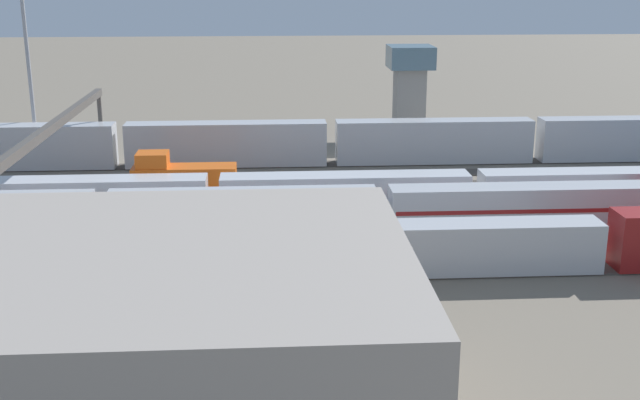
{
  "coord_description": "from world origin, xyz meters",
  "views": [
    {
      "loc": [
        -1.24,
        73.37,
        22.25
      ],
      "look_at": [
        -5.5,
        5.88,
        2.5
      ],
      "focal_mm": 44.89,
      "sensor_mm": 36.0,
      "label": 1
    }
  ],
  "objects_px": {
    "signal_gantry": "(55,132)",
    "control_tower": "(410,82)",
    "train_on_track_7": "(268,250)",
    "light_mast_0": "(25,29)",
    "train_on_track_4": "(451,192)",
    "train_on_track_0": "(227,144)",
    "train_on_track_3": "(182,182)",
    "train_on_track_5": "(218,212)"
  },
  "relations": [
    {
      "from": "signal_gantry",
      "to": "control_tower",
      "type": "xyz_separation_m",
      "value": [
        -38.87,
        -35.29,
        -0.66
      ]
    },
    {
      "from": "train_on_track_7",
      "to": "signal_gantry",
      "type": "bearing_deg",
      "value": -42.11
    },
    {
      "from": "train_on_track_7",
      "to": "light_mast_0",
      "type": "relative_size",
      "value": 3.78
    },
    {
      "from": "light_mast_0",
      "to": "signal_gantry",
      "type": "xyz_separation_m",
      "value": [
        -7.76,
        20.34,
        -7.81
      ]
    },
    {
      "from": "train_on_track_4",
      "to": "control_tower",
      "type": "xyz_separation_m",
      "value": [
        -2.45,
        -37.79,
        4.99
      ]
    },
    {
      "from": "light_mast_0",
      "to": "train_on_track_4",
      "type": "bearing_deg",
      "value": 152.66
    },
    {
      "from": "train_on_track_4",
      "to": "light_mast_0",
      "type": "height_order",
      "value": "light_mast_0"
    },
    {
      "from": "light_mast_0",
      "to": "train_on_track_0",
      "type": "bearing_deg",
      "value": 172.77
    },
    {
      "from": "train_on_track_3",
      "to": "control_tower",
      "type": "height_order",
      "value": "control_tower"
    },
    {
      "from": "train_on_track_3",
      "to": "control_tower",
      "type": "xyz_separation_m",
      "value": [
        -27.89,
        -32.79,
        4.91
      ]
    },
    {
      "from": "train_on_track_3",
      "to": "train_on_track_7",
      "type": "xyz_separation_m",
      "value": [
        -8.38,
        20.0,
        -0.07
      ]
    },
    {
      "from": "train_on_track_0",
      "to": "signal_gantry",
      "type": "xyz_separation_m",
      "value": [
        14.59,
        17.5,
        5.11
      ]
    },
    {
      "from": "train_on_track_7",
      "to": "train_on_track_4",
      "type": "relative_size",
      "value": 1.0
    },
    {
      "from": "train_on_track_3",
      "to": "signal_gantry",
      "type": "xyz_separation_m",
      "value": [
        10.98,
        2.5,
        5.58
      ]
    },
    {
      "from": "train_on_track_5",
      "to": "signal_gantry",
      "type": "distance_m",
      "value": 17.75
    },
    {
      "from": "train_on_track_5",
      "to": "train_on_track_3",
      "type": "xyz_separation_m",
      "value": [
        4.07,
        -10.0,
        0.09
      ]
    },
    {
      "from": "train_on_track_3",
      "to": "train_on_track_7",
      "type": "bearing_deg",
      "value": 112.73
    },
    {
      "from": "light_mast_0",
      "to": "train_on_track_5",
      "type": "bearing_deg",
      "value": 129.33
    },
    {
      "from": "train_on_track_5",
      "to": "control_tower",
      "type": "relative_size",
      "value": 9.57
    },
    {
      "from": "train_on_track_3",
      "to": "signal_gantry",
      "type": "distance_m",
      "value": 12.57
    },
    {
      "from": "train_on_track_5",
      "to": "train_on_track_4",
      "type": "height_order",
      "value": "same"
    },
    {
      "from": "train_on_track_0",
      "to": "train_on_track_4",
      "type": "distance_m",
      "value": 29.61
    },
    {
      "from": "train_on_track_3",
      "to": "light_mast_0",
      "type": "distance_m",
      "value": 29.13
    },
    {
      "from": "signal_gantry",
      "to": "train_on_track_3",
      "type": "bearing_deg",
      "value": -167.17
    },
    {
      "from": "train_on_track_0",
      "to": "train_on_track_7",
      "type": "distance_m",
      "value": 35.33
    },
    {
      "from": "train_on_track_3",
      "to": "control_tower",
      "type": "bearing_deg",
      "value": -130.38
    },
    {
      "from": "train_on_track_5",
      "to": "control_tower",
      "type": "bearing_deg",
      "value": -119.1
    },
    {
      "from": "train_on_track_0",
      "to": "control_tower",
      "type": "relative_size",
      "value": 9.98
    },
    {
      "from": "train_on_track_5",
      "to": "light_mast_0",
      "type": "xyz_separation_m",
      "value": [
        22.81,
        -27.84,
        13.48
      ]
    },
    {
      "from": "train_on_track_5",
      "to": "train_on_track_0",
      "type": "bearing_deg",
      "value": -88.95
    },
    {
      "from": "signal_gantry",
      "to": "train_on_track_5",
      "type": "bearing_deg",
      "value": 153.52
    },
    {
      "from": "train_on_track_5",
      "to": "signal_gantry",
      "type": "bearing_deg",
      "value": -26.48
    },
    {
      "from": "train_on_track_0",
      "to": "train_on_track_5",
      "type": "relative_size",
      "value": 1.04
    },
    {
      "from": "train_on_track_0",
      "to": "signal_gantry",
      "type": "bearing_deg",
      "value": 50.17
    },
    {
      "from": "train_on_track_3",
      "to": "signal_gantry",
      "type": "bearing_deg",
      "value": 12.83
    },
    {
      "from": "train_on_track_7",
      "to": "train_on_track_4",
      "type": "distance_m",
      "value": 22.72
    },
    {
      "from": "control_tower",
      "to": "train_on_track_5",
      "type": "bearing_deg",
      "value": 60.9
    },
    {
      "from": "train_on_track_0",
      "to": "train_on_track_3",
      "type": "distance_m",
      "value": 15.44
    },
    {
      "from": "train_on_track_3",
      "to": "train_on_track_7",
      "type": "relative_size",
      "value": 0.11
    },
    {
      "from": "light_mast_0",
      "to": "train_on_track_7",
      "type": "bearing_deg",
      "value": 125.63
    },
    {
      "from": "train_on_track_0",
      "to": "train_on_track_7",
      "type": "height_order",
      "value": "train_on_track_0"
    },
    {
      "from": "train_on_track_5",
      "to": "train_on_track_7",
      "type": "distance_m",
      "value": 10.89
    }
  ]
}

